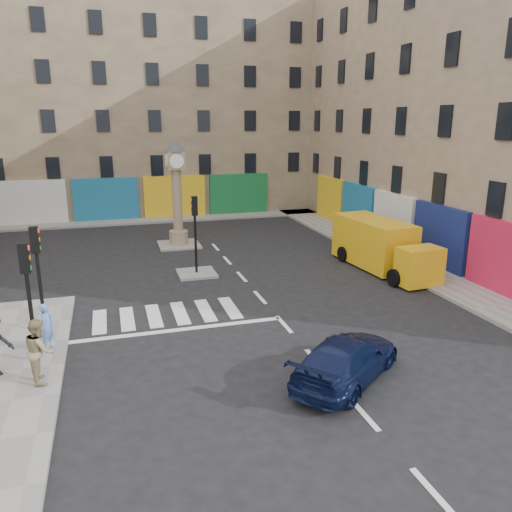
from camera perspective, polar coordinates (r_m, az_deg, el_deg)
name	(u,v)px	position (r m, az deg, el deg)	size (l,w,h in m)	color
ground	(294,335)	(17.65, 4.31, -9.03)	(120.00, 120.00, 0.00)	black
sidewalk_right	(373,248)	(29.80, 13.19, 0.93)	(2.60, 30.00, 0.15)	gray
sidewalk_far	(136,221)	(37.93, -13.53, 3.95)	(32.00, 2.40, 0.15)	gray
island_near	(197,273)	(24.40, -6.80, -1.98)	(1.80, 1.80, 0.12)	gray
island_far	(179,245)	(30.12, -8.78, 1.28)	(2.40, 2.40, 0.12)	gray
building_right	(479,107)	(32.55, 24.13, 15.32)	(10.00, 30.00, 16.00)	tan
building_far	(125,104)	(43.06, -14.75, 16.47)	(32.00, 10.00, 17.00)	gray
traffic_light_left_near	(27,284)	(16.08, -24.66, -2.91)	(0.28, 0.22, 3.70)	black
traffic_light_left_far	(37,262)	(18.37, -23.71, -0.65)	(0.28, 0.22, 3.70)	black
traffic_light_island	(195,222)	(23.78, -6.99, 3.86)	(0.28, 0.22, 3.70)	black
clock_pillar	(177,186)	(29.48, -9.06, 7.88)	(1.20, 1.20, 6.10)	tan
navy_sedan	(346,359)	(14.81, 10.29, -11.52)	(1.80, 4.42, 1.28)	black
yellow_van	(381,246)	(25.60, 14.08, 1.14)	(2.68, 6.78, 2.42)	gold
pedestrian_blue	(47,327)	(17.29, -22.73, -7.46)	(0.57, 0.37, 1.55)	#5C89D2
pedestrian_tan	(39,350)	(15.34, -23.53, -9.84)	(0.90, 0.70, 1.85)	#93825A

